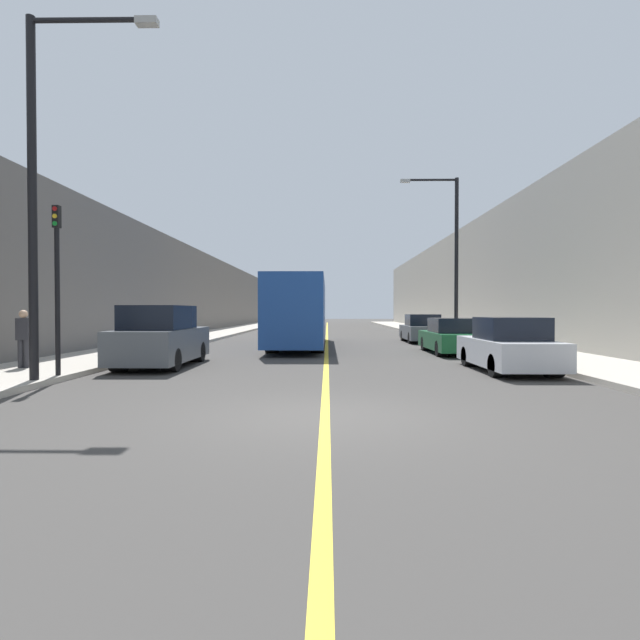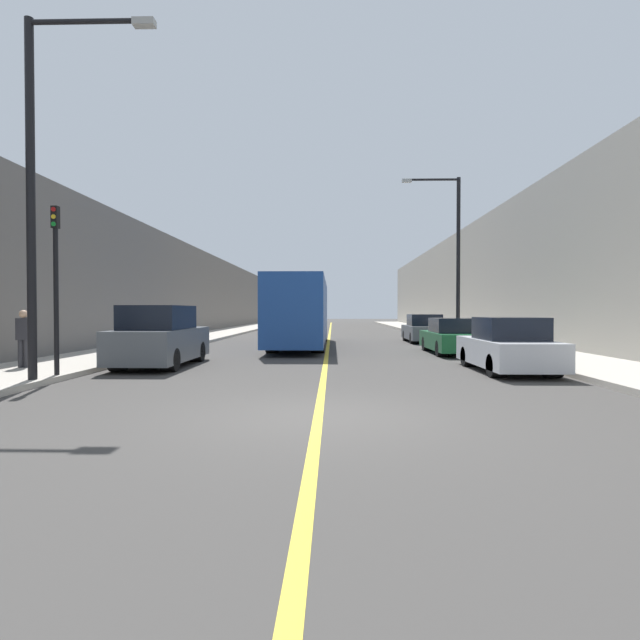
# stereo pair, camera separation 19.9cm
# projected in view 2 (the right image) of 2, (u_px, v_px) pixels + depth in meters

# --- Properties ---
(ground_plane) EXTENTS (200.00, 200.00, 0.00)m
(ground_plane) POSITION_uv_depth(u_px,v_px,m) (318.00, 417.00, 8.21)
(ground_plane) COLOR #3F3D3A
(sidewalk_left) EXTENTS (3.40, 72.00, 0.15)m
(sidewalk_left) POSITION_uv_depth(u_px,v_px,m) (224.00, 333.00, 38.41)
(sidewalk_left) COLOR #B2AA9E
(sidewalk_left) RESTS_ON ground
(sidewalk_right) EXTENTS (3.40, 72.00, 0.15)m
(sidewalk_right) POSITION_uv_depth(u_px,v_px,m) (436.00, 333.00, 37.99)
(sidewalk_right) COLOR #B2AA9E
(sidewalk_right) RESTS_ON ground
(building_row_left) EXTENTS (4.00, 72.00, 6.44)m
(building_row_left) POSITION_uv_depth(u_px,v_px,m) (176.00, 292.00, 38.44)
(building_row_left) COLOR #66605B
(building_row_left) RESTS_ON ground
(building_row_right) EXTENTS (4.00, 72.00, 7.84)m
(building_row_right) POSITION_uv_depth(u_px,v_px,m) (486.00, 282.00, 37.82)
(building_row_right) COLOR gray
(building_row_right) RESTS_ON ground
(road_center_line) EXTENTS (0.16, 72.00, 0.01)m
(road_center_line) POSITION_uv_depth(u_px,v_px,m) (330.00, 334.00, 38.20)
(road_center_line) COLOR gold
(road_center_line) RESTS_ON ground
(bus) EXTENTS (2.41, 12.26, 3.20)m
(bus) POSITION_uv_depth(u_px,v_px,m) (301.00, 311.00, 24.35)
(bus) COLOR #1E4793
(bus) RESTS_ON ground
(parked_suv_left) EXTENTS (1.91, 4.60, 1.91)m
(parked_suv_left) POSITION_uv_depth(u_px,v_px,m) (160.00, 338.00, 15.65)
(parked_suv_left) COLOR #51565B
(parked_suv_left) RESTS_ON ground
(car_right_near) EXTENTS (1.84, 4.27, 1.56)m
(car_right_near) POSITION_uv_depth(u_px,v_px,m) (508.00, 347.00, 14.25)
(car_right_near) COLOR silver
(car_right_near) RESTS_ON ground
(car_right_mid) EXTENTS (1.89, 4.67, 1.45)m
(car_right_mid) POSITION_uv_depth(u_px,v_px,m) (453.00, 337.00, 20.30)
(car_right_mid) COLOR #145128
(car_right_mid) RESTS_ON ground
(car_right_far) EXTENTS (1.88, 4.22, 1.56)m
(car_right_far) POSITION_uv_depth(u_px,v_px,m) (424.00, 330.00, 27.53)
(car_right_far) COLOR #51565B
(car_right_far) RESTS_ON ground
(street_lamp_left) EXTENTS (3.03, 0.24, 8.34)m
(street_lamp_left) POSITION_uv_depth(u_px,v_px,m) (42.00, 174.00, 11.51)
(street_lamp_left) COLOR black
(street_lamp_left) RESTS_ON sidewalk_left
(street_lamp_right) EXTENTS (3.03, 0.24, 8.50)m
(street_lamp_right) POSITION_uv_depth(u_px,v_px,m) (453.00, 248.00, 25.85)
(street_lamp_right) COLOR black
(street_lamp_right) RESTS_ON sidewalk_right
(traffic_light) EXTENTS (0.16, 0.18, 4.20)m
(traffic_light) POSITION_uv_depth(u_px,v_px,m) (56.00, 283.00, 12.40)
(traffic_light) COLOR black
(traffic_light) RESTS_ON sidewalk_left
(pedestrian) EXTENTS (0.36, 0.23, 1.62)m
(pedestrian) POSITION_uv_depth(u_px,v_px,m) (24.00, 338.00, 14.06)
(pedestrian) COLOR #2D2D33
(pedestrian) RESTS_ON sidewalk_left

